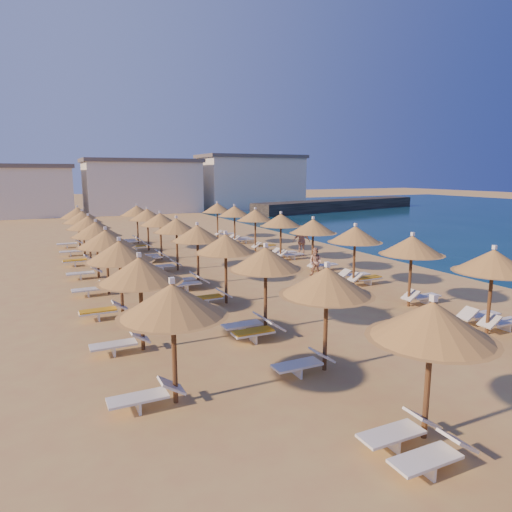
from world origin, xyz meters
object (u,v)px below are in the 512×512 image
parasol_row_east (333,231)px  beachgoer_c (301,241)px  beachgoer_b (316,262)px  parasol_row_west (210,239)px  jetty (339,205)px

parasol_row_east → beachgoer_c: bearing=72.2°
parasol_row_east → beachgoer_b: (-0.44, 0.85, -1.75)m
parasol_row_west → beachgoer_b: parasol_row_west is taller
beachgoer_b → parasol_row_west: bearing=-111.4°
jetty → parasol_row_west: size_ratio=0.84×
parasol_row_east → beachgoer_b: parasol_row_east is taller
parasol_row_east → beachgoer_c: parasol_row_east is taller
parasol_row_east → parasol_row_west: (-6.67, 0.00, 0.00)m
parasol_row_east → beachgoer_c: (2.06, 6.43, -1.55)m
parasol_row_east → beachgoer_c: 6.93m
parasol_row_west → beachgoer_c: size_ratio=18.59×
parasol_row_west → beachgoer_b: (6.23, 0.85, -1.75)m
beachgoer_c → parasol_row_west: bearing=-114.8°
beachgoer_c → beachgoer_b: bearing=-85.3°
jetty → beachgoer_c: 38.70m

